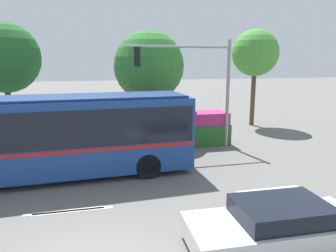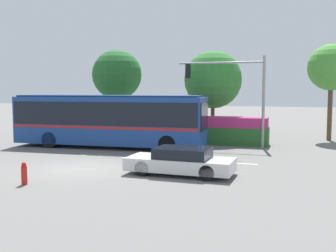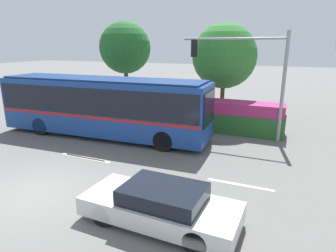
% 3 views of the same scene
% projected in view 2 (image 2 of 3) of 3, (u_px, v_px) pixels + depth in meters
% --- Properties ---
extents(ground_plane, '(140.00, 140.00, 0.00)m').
position_uv_depth(ground_plane, '(79.00, 168.00, 18.17)').
color(ground_plane, slate).
extents(city_bus, '(11.92, 3.07, 3.21)m').
position_uv_depth(city_bus, '(109.00, 118.00, 24.58)').
color(city_bus, navy).
rests_on(city_bus, ground).
extents(sedan_foreground, '(4.51, 1.92, 1.14)m').
position_uv_depth(sedan_foreground, '(181.00, 161.00, 16.84)').
color(sedan_foreground, silver).
rests_on(sedan_foreground, ground).
extents(traffic_light_pole, '(5.44, 0.24, 5.60)m').
position_uv_depth(traffic_light_pole, '(238.00, 86.00, 24.87)').
color(traffic_light_pole, gray).
rests_on(traffic_light_pole, ground).
extents(flowering_hedge, '(6.63, 1.59, 1.78)m').
position_uv_depth(flowering_hedge, '(217.00, 131.00, 26.31)').
color(flowering_hedge, '#286028').
rests_on(flowering_hedge, ground).
extents(street_tree_left, '(3.87, 3.87, 6.65)m').
position_uv_depth(street_tree_left, '(117.00, 75.00, 31.44)').
color(street_tree_left, brown).
rests_on(street_tree_left, ground).
extents(street_tree_centre, '(4.03, 4.03, 6.25)m').
position_uv_depth(street_tree_centre, '(213.00, 80.00, 28.11)').
color(street_tree_centre, brown).
rests_on(street_tree_centre, ground).
extents(street_tree_right, '(3.20, 3.20, 6.68)m').
position_uv_depth(street_tree_right, '(331.00, 68.00, 27.69)').
color(street_tree_right, brown).
rests_on(street_tree_right, ground).
extents(fire_hydrant, '(0.22, 0.22, 0.86)m').
position_uv_depth(fire_hydrant, '(24.00, 174.00, 15.06)').
color(fire_hydrant, red).
rests_on(fire_hydrant, ground).
extents(lane_stripe_near, '(2.40, 0.16, 0.01)m').
position_uv_depth(lane_stripe_near, '(105.00, 157.00, 21.36)').
color(lane_stripe_near, silver).
rests_on(lane_stripe_near, ground).
extents(lane_stripe_mid, '(2.40, 0.16, 0.01)m').
position_uv_depth(lane_stripe_mid, '(101.00, 156.00, 21.49)').
color(lane_stripe_mid, silver).
rests_on(lane_stripe_mid, ground).
extents(lane_stripe_far, '(2.40, 0.16, 0.01)m').
position_uv_depth(lane_stripe_far, '(233.00, 163.00, 19.44)').
color(lane_stripe_far, silver).
rests_on(lane_stripe_far, ground).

